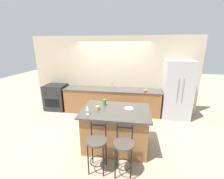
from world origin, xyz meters
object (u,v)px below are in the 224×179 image
oven_range (56,97)px  bar_stool_near (97,146)px  bar_stool_far (124,149)px  coffee_mug (98,108)px  pumpkin_decoration (145,90)px  refrigerator (177,90)px  wine_glass (88,108)px  tumbler_cup (105,102)px  dinner_plate (129,108)px

oven_range → bar_stool_near: bearing=-49.7°
bar_stool_near → bar_stool_far: size_ratio=1.00×
coffee_mug → pumpkin_decoration: bearing=56.3°
refrigerator → wine_glass: bearing=-137.4°
bar_stool_far → pumpkin_decoration: 2.61m
coffee_mug → oven_range: bearing=137.4°
refrigerator → wine_glass: 3.21m
oven_range → bar_stool_far: bearing=-44.1°
oven_range → refrigerator: bearing=-0.4°
bar_stool_far → tumbler_cup: 1.27m
wine_glass → bar_stool_near: bearing=-56.6°
refrigerator → dinner_plate: 2.30m
coffee_mug → bar_stool_far: bearing=-48.4°
oven_range → dinner_plate: bearing=-32.2°
bar_stool_near → tumbler_cup: tumbler_cup is taller
dinner_plate → bar_stool_far: bearing=-92.7°
bar_stool_far → tumbler_cup: size_ratio=6.53×
refrigerator → pumpkin_decoration: 1.03m
bar_stool_near → wine_glass: wine_glass is taller
pumpkin_decoration → bar_stool_far: bearing=-101.8°
refrigerator → dinner_plate: bearing=-130.8°
bar_stool_near → dinner_plate: (0.55, 0.90, 0.41)m
bar_stool_far → tumbler_cup: tumbler_cup is taller
wine_glass → pumpkin_decoration: wine_glass is taller
dinner_plate → wine_glass: wine_glass is taller
tumbler_cup → wine_glass: bearing=-114.8°
refrigerator → tumbler_cup: (-2.11, -1.62, 0.06)m
wine_glass → dinner_plate: bearing=26.5°
tumbler_cup → pumpkin_decoration: bearing=53.9°
dinner_plate → wine_glass: (-0.86, -0.43, 0.14)m
refrigerator → bar_stool_far: 3.10m
tumbler_cup → pumpkin_decoration: size_ratio=1.24×
oven_range → dinner_plate: dinner_plate is taller
dinner_plate → pumpkin_decoration: size_ratio=1.77×
coffee_mug → pumpkin_decoration: size_ratio=1.02×
bar_stool_near → coffee_mug: (-0.16, 0.73, 0.44)m
pumpkin_decoration → dinner_plate: bearing=-106.7°
bar_stool_near → wine_glass: bearing=123.4°
coffee_mug → pumpkin_decoration: 2.15m
bar_stool_far → coffee_mug: (-0.66, 0.75, 0.44)m
bar_stool_far → tumbler_cup: (-0.56, 1.04, 0.47)m
wine_glass → tumbler_cup: 0.61m
refrigerator → coffee_mug: bearing=-139.1°
bar_stool_near → dinner_plate: bearing=58.7°
dinner_plate → coffee_mug: size_ratio=1.73×
bar_stool_far → dinner_plate: dinner_plate is taller
oven_range → bar_stool_far: size_ratio=0.98×
dinner_plate → pumpkin_decoration: pumpkin_decoration is taller
wine_glass → pumpkin_decoration: bearing=56.7°
coffee_mug → refrigerator: bearing=40.9°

